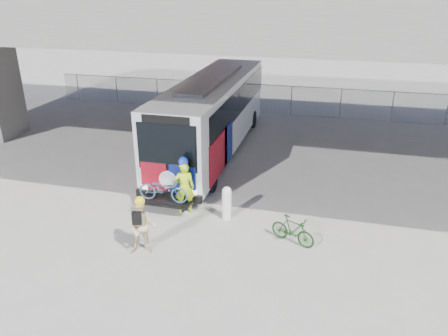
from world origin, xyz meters
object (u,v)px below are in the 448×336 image
(bollard, at_px, (227,202))
(bike_parked, at_px, (293,230))
(bus, at_px, (213,110))
(cyclist_tan, at_px, (142,227))
(cyclist_hivis, at_px, (184,186))

(bollard, height_order, bike_parked, bollard)
(bike_parked, bearing_deg, bus, 56.56)
(cyclist_tan, xyz_separation_m, bike_parked, (4.40, 1.69, -0.45))
(bollard, distance_m, bike_parked, 2.63)
(cyclist_tan, bearing_deg, bus, 73.54)
(cyclist_tan, bearing_deg, bike_parked, 2.57)
(bus, xyz_separation_m, cyclist_hivis, (0.71, -6.32, -1.06))
(cyclist_hivis, height_order, bike_parked, cyclist_hivis)
(cyclist_hivis, bearing_deg, bollard, 155.41)
(bus, distance_m, bike_parked, 8.93)
(cyclist_tan, bearing_deg, cyclist_hivis, 63.45)
(cyclist_hivis, height_order, cyclist_tan, cyclist_hivis)
(bus, relative_size, cyclist_tan, 6.66)
(cyclist_hivis, bearing_deg, cyclist_tan, 60.34)
(bus, distance_m, cyclist_tan, 9.17)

